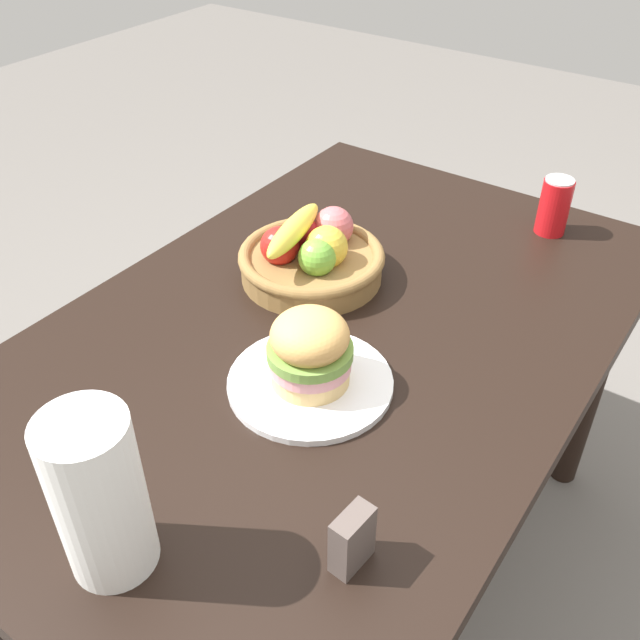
# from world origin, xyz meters

# --- Properties ---
(ground_plane) EXTENTS (8.00, 8.00, 0.00)m
(ground_plane) POSITION_xyz_m (0.00, 0.00, 0.00)
(ground_plane) COLOR slate
(dining_table) EXTENTS (1.40, 0.90, 0.75)m
(dining_table) POSITION_xyz_m (0.00, 0.00, 0.65)
(dining_table) COLOR black
(dining_table) RESTS_ON ground_plane
(plate) EXTENTS (0.27, 0.27, 0.01)m
(plate) POSITION_xyz_m (-0.15, -0.06, 0.76)
(plate) COLOR white
(plate) RESTS_ON dining_table
(sandwich) EXTENTS (0.14, 0.14, 0.13)m
(sandwich) POSITION_xyz_m (-0.15, -0.06, 0.83)
(sandwich) COLOR #E5BC75
(sandwich) RESTS_ON plate
(soda_can) EXTENTS (0.07, 0.07, 0.13)m
(soda_can) POSITION_xyz_m (0.56, -0.20, 0.81)
(soda_can) COLOR red
(soda_can) RESTS_ON dining_table
(fruit_basket) EXTENTS (0.29, 0.29, 0.14)m
(fruit_basket) POSITION_xyz_m (0.11, 0.12, 0.80)
(fruit_basket) COLOR olive
(fruit_basket) RESTS_ON dining_table
(paper_towel_roll) EXTENTS (0.11, 0.11, 0.24)m
(paper_towel_roll) POSITION_xyz_m (-0.55, -0.05, 0.87)
(paper_towel_roll) COLOR white
(paper_towel_roll) RESTS_ON dining_table
(napkin_holder) EXTENTS (0.06, 0.03, 0.09)m
(napkin_holder) POSITION_xyz_m (-0.39, -0.30, 0.80)
(napkin_holder) COLOR #594C47
(napkin_holder) RESTS_ON dining_table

